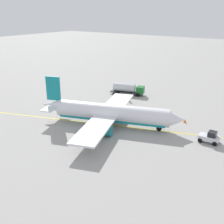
{
  "coord_description": "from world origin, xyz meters",
  "views": [
    {
      "loc": [
        30.69,
        -43.41,
        22.83
      ],
      "look_at": [
        0.0,
        0.0,
        3.0
      ],
      "focal_mm": 44.0,
      "sensor_mm": 36.0,
      "label": 1
    }
  ],
  "objects_px": {
    "fuel_tanker": "(128,89)",
    "refueling_worker": "(129,98)",
    "airplane": "(110,113)",
    "safety_cone_nose": "(185,121)",
    "pushback_tug": "(210,137)"
  },
  "relations": [
    {
      "from": "fuel_tanker",
      "to": "safety_cone_nose",
      "type": "relative_size",
      "value": 13.22
    },
    {
      "from": "refueling_worker",
      "to": "fuel_tanker",
      "type": "bearing_deg",
      "value": 125.73
    },
    {
      "from": "fuel_tanker",
      "to": "safety_cone_nose",
      "type": "bearing_deg",
      "value": -26.62
    },
    {
      "from": "safety_cone_nose",
      "to": "pushback_tug",
      "type": "bearing_deg",
      "value": -42.06
    },
    {
      "from": "fuel_tanker",
      "to": "refueling_worker",
      "type": "bearing_deg",
      "value": -54.27
    },
    {
      "from": "pushback_tug",
      "to": "safety_cone_nose",
      "type": "height_order",
      "value": "pushback_tug"
    },
    {
      "from": "airplane",
      "to": "pushback_tug",
      "type": "xyz_separation_m",
      "value": [
        19.59,
        4.06,
        -1.63
      ]
    },
    {
      "from": "refueling_worker",
      "to": "safety_cone_nose",
      "type": "relative_size",
      "value": 2.29
    },
    {
      "from": "airplane",
      "to": "refueling_worker",
      "type": "bearing_deg",
      "value": 107.83
    },
    {
      "from": "airplane",
      "to": "fuel_tanker",
      "type": "bearing_deg",
      "value": 112.66
    },
    {
      "from": "fuel_tanker",
      "to": "refueling_worker",
      "type": "relative_size",
      "value": 5.78
    },
    {
      "from": "pushback_tug",
      "to": "fuel_tanker",
      "type": "bearing_deg",
      "value": 148.94
    },
    {
      "from": "pushback_tug",
      "to": "refueling_worker",
      "type": "bearing_deg",
      "value": 154.1
    },
    {
      "from": "refueling_worker",
      "to": "airplane",
      "type": "bearing_deg",
      "value": -72.17
    },
    {
      "from": "airplane",
      "to": "pushback_tug",
      "type": "distance_m",
      "value": 20.07
    }
  ]
}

